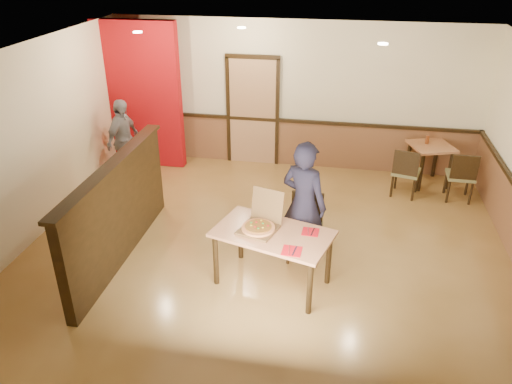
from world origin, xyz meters
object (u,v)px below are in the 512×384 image
(diner, at_px, (304,204))
(side_chair_right, at_px, (461,175))
(pizza_box, at_px, (260,225))
(side_table, at_px, (430,154))
(passerby, at_px, (123,140))
(main_table, at_px, (273,240))
(diner_chair, at_px, (305,224))
(condiment, at_px, (427,140))
(side_chair_left, at_px, (406,171))

(diner, bearing_deg, side_chair_right, -111.96)
(diner, relative_size, pizza_box, 2.91)
(side_table, bearing_deg, passerby, -172.00)
(side_chair_right, distance_m, diner, 3.41)
(main_table, bearing_deg, passerby, 156.15)
(diner_chair, distance_m, pizza_box, 0.92)
(main_table, xyz_separation_m, pizza_box, (-0.17, 0.05, 0.17))
(diner_chair, distance_m, side_table, 3.42)
(side_table, xyz_separation_m, passerby, (-5.55, -0.78, 0.18))
(diner, relative_size, passerby, 1.18)
(side_chair_right, distance_m, passerby, 6.01)
(diner, xyz_separation_m, pizza_box, (-0.50, -0.53, -0.06))
(side_chair_right, bearing_deg, passerby, 2.75)
(pizza_box, height_order, condiment, pizza_box)
(main_table, bearing_deg, side_chair_right, 62.20)
(diner, bearing_deg, pizza_box, 72.04)
(diner_chair, xyz_separation_m, side_chair_right, (2.46, 2.15, -0.02))
(side_chair_right, height_order, pizza_box, pizza_box)
(diner_chair, distance_m, diner, 0.41)
(side_chair_right, bearing_deg, diner_chair, 42.34)
(side_table, xyz_separation_m, condiment, (-0.08, 0.06, 0.25))
(main_table, height_order, side_chair_left, side_chair_left)
(diner_chair, xyz_separation_m, side_chair_left, (1.54, 2.15, -0.03))
(pizza_box, bearing_deg, side_chair_left, 70.75)
(side_chair_left, height_order, diner, diner)
(condiment, bearing_deg, side_chair_right, -52.05)
(side_table, xyz_separation_m, pizza_box, (-2.54, -3.45, 0.26))
(diner_chair, relative_size, pizza_box, 1.52)
(main_table, relative_size, diner_chair, 1.73)
(pizza_box, bearing_deg, diner, 63.67)
(side_chair_left, xyz_separation_m, pizza_box, (-2.07, -2.83, 0.35))
(main_table, bearing_deg, condiment, 73.88)
(diner_chair, bearing_deg, pizza_box, -125.62)
(side_chair_right, distance_m, side_table, 0.77)
(diner, relative_size, condiment, 11.61)
(side_table, distance_m, pizza_box, 4.29)
(pizza_box, xyz_separation_m, condiment, (2.45, 3.51, -0.01))
(diner_chair, distance_m, side_chair_left, 2.65)
(main_table, bearing_deg, side_chair_left, 73.17)
(side_chair_right, xyz_separation_m, condiment, (-0.53, 0.68, 0.34))
(side_chair_right, relative_size, condiment, 5.79)
(diner, bearing_deg, side_table, -99.65)
(side_table, relative_size, condiment, 5.79)
(main_table, relative_size, diner, 0.91)
(side_chair_right, bearing_deg, side_table, -52.78)
(diner_chair, xyz_separation_m, passerby, (-3.54, 1.98, 0.25))
(passerby, bearing_deg, main_table, -120.11)
(main_table, bearing_deg, diner_chair, 80.60)
(side_chair_right, height_order, condiment, condiment)
(diner_chair, height_order, diner, diner)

